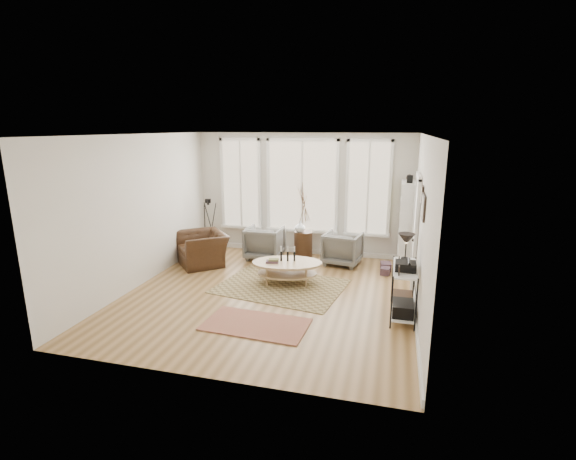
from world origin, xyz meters
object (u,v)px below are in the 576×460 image
(armchair_left, at_px, (265,243))
(accent_chair, at_px, (202,249))
(side_table, at_px, (303,222))
(low_shelf, at_px, (404,286))
(bookcase, at_px, (407,225))
(armchair_right, at_px, (343,248))
(coffee_table, at_px, (287,267))

(armchair_left, distance_m, accent_chair, 1.45)
(side_table, bearing_deg, low_shelf, -49.11)
(bookcase, bearing_deg, armchair_right, -175.09)
(armchair_left, height_order, armchair_right, armchair_left)
(low_shelf, relative_size, armchair_left, 1.56)
(side_table, bearing_deg, bookcase, -1.90)
(coffee_table, relative_size, accent_chair, 1.37)
(armchair_left, distance_m, armchair_right, 1.83)
(low_shelf, bearing_deg, armchair_right, 118.36)
(coffee_table, xyz_separation_m, side_table, (-0.03, 1.65, 0.53))
(low_shelf, bearing_deg, bookcase, 88.72)
(bookcase, bearing_deg, side_table, 178.10)
(armchair_right, distance_m, accent_chair, 3.17)
(bookcase, bearing_deg, accent_chair, -168.41)
(bookcase, height_order, accent_chair, bookcase)
(low_shelf, relative_size, coffee_table, 0.86)
(armchair_left, height_order, side_table, side_table)
(bookcase, relative_size, armchair_right, 2.55)
(accent_chair, bearing_deg, bookcase, 59.58)
(side_table, bearing_deg, accent_chair, -155.07)
(armchair_right, bearing_deg, bookcase, -166.18)
(armchair_left, bearing_deg, coffee_table, 122.22)
(coffee_table, relative_size, side_table, 0.84)
(armchair_left, xyz_separation_m, armchair_right, (1.83, 0.03, -0.01))
(armchair_left, bearing_deg, bookcase, -177.67)
(coffee_table, xyz_separation_m, armchair_right, (0.92, 1.46, 0.03))
(armchair_left, bearing_deg, side_table, -166.17)
(coffee_table, distance_m, side_table, 1.74)
(bookcase, height_order, low_shelf, bookcase)
(low_shelf, height_order, armchair_left, low_shelf)
(armchair_right, bearing_deg, coffee_table, 66.62)
(bookcase, xyz_separation_m, coffee_table, (-2.28, -1.58, -0.62))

